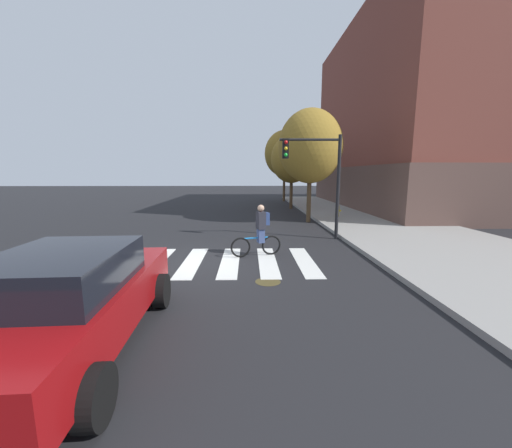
# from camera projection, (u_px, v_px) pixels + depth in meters

# --- Properties ---
(ground_plane) EXTENTS (120.00, 120.00, 0.00)m
(ground_plane) POSITION_uv_depth(u_px,v_px,m) (194.00, 262.00, 9.25)
(ground_plane) COLOR black
(sidewalk) EXTENTS (6.50, 50.00, 0.15)m
(sidewalk) POSITION_uv_depth(u_px,v_px,m) (474.00, 258.00, 9.45)
(sidewalk) COLOR gray
(sidewalk) RESTS_ON ground
(crosswalk_stripes) EXTENTS (6.31, 3.25, 0.01)m
(crosswalk_stripes) POSITION_uv_depth(u_px,v_px,m) (211.00, 262.00, 9.26)
(crosswalk_stripes) COLOR silver
(crosswalk_stripes) RESTS_ON ground
(manhole_cover) EXTENTS (0.64, 0.64, 0.01)m
(manhole_cover) POSITION_uv_depth(u_px,v_px,m) (268.00, 282.00, 7.57)
(manhole_cover) COLOR #473D1E
(manhole_cover) RESTS_ON ground
(sedan_near) EXTENTS (2.33, 4.68, 1.59)m
(sedan_near) POSITION_uv_depth(u_px,v_px,m) (69.00, 300.00, 4.47)
(sedan_near) COLOR maroon
(sedan_near) RESTS_ON ground
(cyclist) EXTENTS (1.66, 0.52, 1.69)m
(cyclist) POSITION_uv_depth(u_px,v_px,m) (260.00, 231.00, 9.84)
(cyclist) COLOR black
(cyclist) RESTS_ON ground
(traffic_light_near) EXTENTS (2.47, 0.28, 4.20)m
(traffic_light_near) POSITION_uv_depth(u_px,v_px,m) (318.00, 169.00, 12.08)
(traffic_light_near) COLOR black
(traffic_light_near) RESTS_ON ground
(fire_hydrant) EXTENTS (0.33, 0.22, 0.78)m
(fire_hydrant) POSITION_uv_depth(u_px,v_px,m) (337.00, 210.00, 17.93)
(fire_hydrant) COLOR gold
(fire_hydrant) RESTS_ON sidewalk
(street_tree_near) EXTENTS (3.43, 3.43, 6.10)m
(street_tree_near) POSITION_uv_depth(u_px,v_px,m) (310.00, 147.00, 16.24)
(street_tree_near) COLOR #4C3823
(street_tree_near) RESTS_ON ground
(street_tree_mid) EXTENTS (3.15, 3.15, 5.60)m
(street_tree_mid) POSITION_uv_depth(u_px,v_px,m) (292.00, 159.00, 22.84)
(street_tree_mid) COLOR #4C3823
(street_tree_mid) RESTS_ON ground
(street_tree_far) EXTENTS (3.83, 3.83, 6.82)m
(street_tree_far) POSITION_uv_depth(u_px,v_px,m) (284.00, 154.00, 29.19)
(street_tree_far) COLOR #4C3823
(street_tree_far) RESTS_ON ground
(corner_building) EXTENTS (17.06, 19.62, 13.98)m
(corner_building) POSITION_uv_depth(u_px,v_px,m) (456.00, 118.00, 23.49)
(corner_building) COLOR brown
(corner_building) RESTS_ON ground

